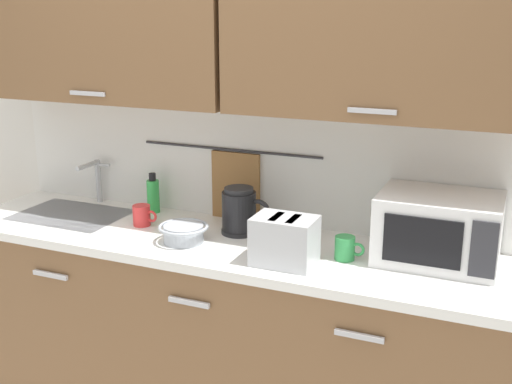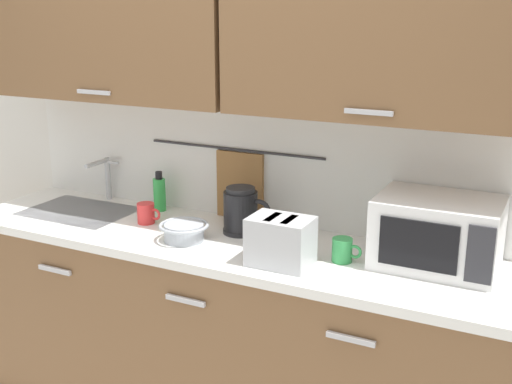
% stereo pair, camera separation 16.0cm
% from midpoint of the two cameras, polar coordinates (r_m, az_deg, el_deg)
% --- Properties ---
extents(counter_unit, '(2.53, 0.64, 0.90)m').
position_cam_midpoint_polar(counter_unit, '(2.97, -4.60, -12.24)').
color(counter_unit, brown).
rests_on(counter_unit, ground).
extents(back_wall_assembly, '(3.70, 0.41, 2.50)m').
position_cam_midpoint_polar(back_wall_assembly, '(2.84, -2.70, 9.21)').
color(back_wall_assembly, silver).
rests_on(back_wall_assembly, ground).
extents(sink_faucet, '(0.09, 0.17, 0.22)m').
position_cam_midpoint_polar(sink_faucet, '(3.36, -15.39, 1.39)').
color(sink_faucet, '#B2B5BA').
rests_on(sink_faucet, counter_unit).
extents(microwave, '(0.46, 0.35, 0.27)m').
position_cam_midpoint_polar(microwave, '(2.57, 14.21, -3.19)').
color(microwave, white).
rests_on(microwave, counter_unit).
extents(electric_kettle, '(0.23, 0.16, 0.21)m').
position_cam_midpoint_polar(electric_kettle, '(2.82, -3.07, -1.74)').
color(electric_kettle, black).
rests_on(electric_kettle, counter_unit).
extents(dish_soap_bottle, '(0.06, 0.06, 0.20)m').
position_cam_midpoint_polar(dish_soap_bottle, '(3.16, -10.56, -0.29)').
color(dish_soap_bottle, green).
rests_on(dish_soap_bottle, counter_unit).
extents(mug_near_sink, '(0.12, 0.08, 0.09)m').
position_cam_midpoint_polar(mug_near_sink, '(2.99, -11.60, -2.06)').
color(mug_near_sink, red).
rests_on(mug_near_sink, counter_unit).
extents(mixing_bowl, '(0.21, 0.21, 0.08)m').
position_cam_midpoint_polar(mixing_bowl, '(2.75, -8.12, -3.58)').
color(mixing_bowl, '#A5ADB7').
rests_on(mixing_bowl, counter_unit).
extents(toaster, '(0.26, 0.17, 0.19)m').
position_cam_midpoint_polar(toaster, '(2.48, 0.70, -4.35)').
color(toaster, '#B7BABF').
rests_on(toaster, counter_unit).
extents(mug_by_kettle, '(0.12, 0.08, 0.09)m').
position_cam_midpoint_polar(mug_by_kettle, '(2.55, 6.18, -5.00)').
color(mug_by_kettle, green).
rests_on(mug_by_kettle, counter_unit).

